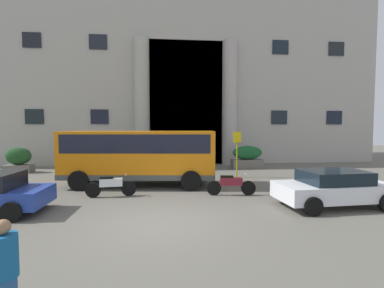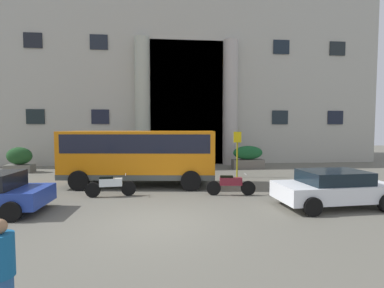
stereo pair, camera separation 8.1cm
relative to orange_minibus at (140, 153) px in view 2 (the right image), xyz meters
The scene contains 11 objects.
ground_plane 5.83m from the orange_minibus, 79.42° to the right, with size 80.00×64.00×0.12m, color #625F54.
office_building_facade 13.66m from the orange_minibus, 85.05° to the left, with size 33.92×9.79×16.21m.
orange_minibus is the anchor object (origin of this frame).
bus_stop_sign 5.51m from the orange_minibus, 18.08° to the left, with size 0.44×0.08×2.56m.
hedge_planter_far_west 5.45m from the orange_minibus, 88.08° to the left, with size 1.68×0.96×1.37m.
hedge_planter_entrance_right 8.46m from the orange_minibus, 36.00° to the left, with size 2.12×0.84×1.55m.
hedge_planter_east 9.12m from the orange_minibus, 149.38° to the left, with size 1.59×0.84×1.58m.
parked_coupe_end 8.44m from the orange_minibus, 31.52° to the right, with size 4.09×2.18×1.29m.
motorcycle_far_end 2.64m from the orange_minibus, 115.53° to the right, with size 2.00×0.55×0.89m.
motorcycle_near_kerb 4.70m from the orange_minibus, 31.76° to the right, with size 2.03×0.55×0.89m.
pedestrian_man_crossing 9.87m from the orange_minibus, 96.01° to the right, with size 0.36×0.36×1.58m.
Camera 2 is at (0.21, -8.29, 2.83)m, focal length 26.50 mm.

